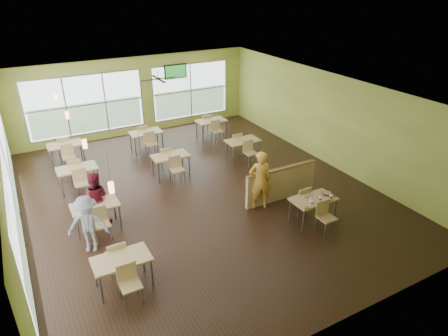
{
  "coord_description": "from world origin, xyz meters",
  "views": [
    {
      "loc": [
        -4.53,
        -9.94,
        6.12
      ],
      "look_at": [
        0.48,
        -0.79,
        1.07
      ],
      "focal_mm": 32.0,
      "sensor_mm": 36.0,
      "label": 1
    }
  ],
  "objects_px": {
    "main_table": "(313,202)",
    "man_plaid": "(260,180)",
    "half_wall_divider": "(281,184)",
    "food_basket": "(327,193)"
  },
  "relations": [
    {
      "from": "main_table",
      "to": "man_plaid",
      "type": "xyz_separation_m",
      "value": [
        -0.83,
        1.36,
        0.25
      ]
    },
    {
      "from": "man_plaid",
      "to": "half_wall_divider",
      "type": "bearing_deg",
      "value": -155.33
    },
    {
      "from": "half_wall_divider",
      "to": "food_basket",
      "type": "height_order",
      "value": "half_wall_divider"
    },
    {
      "from": "half_wall_divider",
      "to": "man_plaid",
      "type": "xyz_separation_m",
      "value": [
        -0.83,
        -0.09,
        0.36
      ]
    },
    {
      "from": "food_basket",
      "to": "main_table",
      "type": "bearing_deg",
      "value": -179.47
    },
    {
      "from": "main_table",
      "to": "man_plaid",
      "type": "distance_m",
      "value": 1.61
    },
    {
      "from": "man_plaid",
      "to": "main_table",
      "type": "bearing_deg",
      "value": 139.72
    },
    {
      "from": "main_table",
      "to": "man_plaid",
      "type": "bearing_deg",
      "value": 121.42
    },
    {
      "from": "half_wall_divider",
      "to": "food_basket",
      "type": "xyz_separation_m",
      "value": [
        0.45,
        -1.45,
        0.26
      ]
    },
    {
      "from": "main_table",
      "to": "half_wall_divider",
      "type": "xyz_separation_m",
      "value": [
        0.0,
        1.45,
        -0.11
      ]
    }
  ]
}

